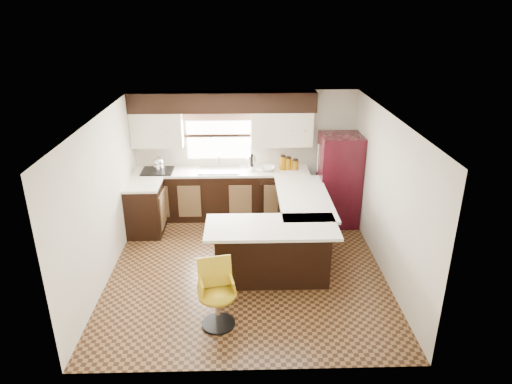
{
  "coord_description": "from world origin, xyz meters",
  "views": [
    {
      "loc": [
        -0.03,
        -6.22,
        3.86
      ],
      "look_at": [
        0.16,
        0.45,
        1.1
      ],
      "focal_mm": 32.0,
      "sensor_mm": 36.0,
      "label": 1
    }
  ],
  "objects_px": {
    "refrigerator": "(338,180)",
    "bar_chair": "(217,296)",
    "peninsula_long": "(300,223)",
    "peninsula_return": "(272,253)"
  },
  "relations": [
    {
      "from": "peninsula_long",
      "to": "bar_chair",
      "type": "height_order",
      "value": "peninsula_long"
    },
    {
      "from": "peninsula_long",
      "to": "peninsula_return",
      "type": "distance_m",
      "value": 1.11
    },
    {
      "from": "refrigerator",
      "to": "bar_chair",
      "type": "xyz_separation_m",
      "value": [
        -2.09,
        -2.96,
        -0.41
      ]
    },
    {
      "from": "peninsula_return",
      "to": "refrigerator",
      "type": "xyz_separation_m",
      "value": [
        1.34,
        1.92,
        0.41
      ]
    },
    {
      "from": "peninsula_long",
      "to": "peninsula_return",
      "type": "relative_size",
      "value": 1.18
    },
    {
      "from": "peninsula_return",
      "to": "refrigerator",
      "type": "distance_m",
      "value": 2.37
    },
    {
      "from": "peninsula_long",
      "to": "bar_chair",
      "type": "bearing_deg",
      "value": -122.39
    },
    {
      "from": "refrigerator",
      "to": "bar_chair",
      "type": "relative_size",
      "value": 1.91
    },
    {
      "from": "peninsula_return",
      "to": "peninsula_long",
      "type": "bearing_deg",
      "value": 61.7
    },
    {
      "from": "bar_chair",
      "to": "peninsula_long",
      "type": "bearing_deg",
      "value": 45.95
    }
  ]
}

